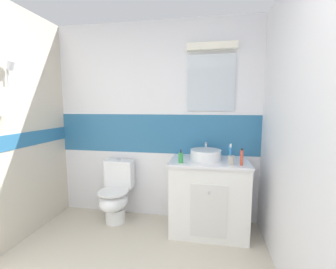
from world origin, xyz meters
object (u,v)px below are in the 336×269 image
(soap_dispenser, at_px, (181,158))
(toothpaste_tube_upright, at_px, (242,157))
(toothbrush_cup, at_px, (231,159))
(toilet, at_px, (116,194))
(sink_basin, at_px, (206,154))

(soap_dispenser, xyz_separation_m, toothpaste_tube_upright, (0.63, 0.01, 0.03))
(toothbrush_cup, bearing_deg, soap_dispenser, -177.04)
(toilet, relative_size, toothpaste_tube_upright, 4.38)
(sink_basin, relative_size, soap_dispenser, 2.63)
(soap_dispenser, height_order, toothpaste_tube_upright, toothpaste_tube_upright)
(toilet, distance_m, toothbrush_cup, 1.49)
(toilet, distance_m, soap_dispenser, 1.03)
(sink_basin, bearing_deg, toothbrush_cup, -30.63)
(sink_basin, relative_size, toilet, 0.50)
(sink_basin, relative_size, toothbrush_cup, 1.75)
(sink_basin, xyz_separation_m, toothbrush_cup, (0.26, -0.16, -0.00))
(toothpaste_tube_upright, bearing_deg, sink_basin, 154.42)
(toilet, bearing_deg, sink_basin, -1.36)
(toothbrush_cup, relative_size, soap_dispenser, 1.50)
(soap_dispenser, bearing_deg, toothpaste_tube_upright, 0.69)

